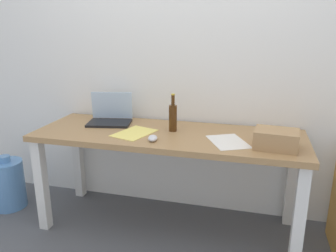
% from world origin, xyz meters
% --- Properties ---
extents(ground_plane, '(8.00, 8.00, 0.00)m').
position_xyz_m(ground_plane, '(0.00, 0.00, 0.00)').
color(ground_plane, '#515459').
extents(back_wall, '(5.20, 0.08, 2.60)m').
position_xyz_m(back_wall, '(0.00, 0.38, 1.30)').
color(back_wall, white).
rests_on(back_wall, ground).
extents(desk, '(1.87, 0.65, 0.73)m').
position_xyz_m(desk, '(0.00, 0.00, 0.63)').
color(desk, '#A37A4C').
rests_on(desk, ground).
extents(laptop_left, '(0.35, 0.28, 0.23)m').
position_xyz_m(laptop_left, '(-0.49, 0.13, 0.78)').
color(laptop_left, black).
rests_on(laptop_left, desk).
extents(beer_bottle, '(0.06, 0.06, 0.27)m').
position_xyz_m(beer_bottle, '(0.02, 0.05, 0.84)').
color(beer_bottle, '#47280F').
rests_on(beer_bottle, desk).
extents(computer_mouse, '(0.08, 0.11, 0.03)m').
position_xyz_m(computer_mouse, '(-0.05, -0.19, 0.75)').
color(computer_mouse, silver).
rests_on(computer_mouse, desk).
extents(cardboard_box, '(0.28, 0.22, 0.11)m').
position_xyz_m(cardboard_box, '(0.71, -0.12, 0.79)').
color(cardboard_box, tan).
rests_on(cardboard_box, desk).
extents(paper_yellow_folder, '(0.29, 0.35, 0.00)m').
position_xyz_m(paper_yellow_folder, '(-0.22, -0.07, 0.73)').
color(paper_yellow_folder, '#F4E06B').
rests_on(paper_yellow_folder, desk).
extents(paper_sheet_front_right, '(0.32, 0.36, 0.00)m').
position_xyz_m(paper_sheet_front_right, '(0.42, -0.09, 0.73)').
color(paper_sheet_front_right, white).
rests_on(paper_sheet_front_right, desk).
extents(water_cooler_jug, '(0.27, 0.27, 0.45)m').
position_xyz_m(water_cooler_jug, '(-1.35, -0.07, 0.20)').
color(water_cooler_jug, '#598CC6').
rests_on(water_cooler_jug, ground).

